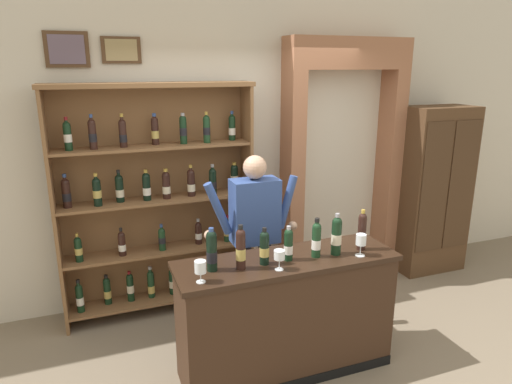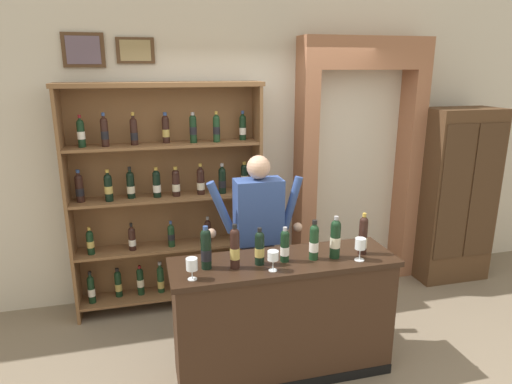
# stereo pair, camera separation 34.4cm
# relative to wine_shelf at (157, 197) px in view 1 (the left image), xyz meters

# --- Properties ---
(ground_plane) EXTENTS (14.00, 14.00, 0.02)m
(ground_plane) POSITION_rel_wine_shelf_xyz_m (0.81, -1.29, -1.16)
(ground_plane) COLOR #7A6B56
(back_wall) EXTENTS (12.00, 0.19, 3.48)m
(back_wall) POSITION_rel_wine_shelf_xyz_m (0.81, 0.32, 0.59)
(back_wall) COLOR beige
(back_wall) RESTS_ON ground
(wine_shelf) EXTENTS (1.82, 0.33, 2.19)m
(wine_shelf) POSITION_rel_wine_shelf_xyz_m (0.00, 0.00, 0.00)
(wine_shelf) COLOR brown
(wine_shelf) RESTS_ON ground
(archway_doorway) EXTENTS (1.37, 0.45, 2.61)m
(archway_doorway) POSITION_rel_wine_shelf_xyz_m (2.04, 0.19, 0.33)
(archway_doorway) COLOR #9E6647
(archway_doorway) RESTS_ON ground
(side_cabinet) EXTENTS (0.79, 0.46, 1.91)m
(side_cabinet) POSITION_rel_wine_shelf_xyz_m (3.11, -0.14, -0.19)
(side_cabinet) COLOR #4C331E
(side_cabinet) RESTS_ON ground
(tasting_counter) EXTENTS (1.69, 0.52, 0.95)m
(tasting_counter) POSITION_rel_wine_shelf_xyz_m (0.76, -1.29, -0.67)
(tasting_counter) COLOR #382316
(tasting_counter) RESTS_ON ground
(shopkeeper) EXTENTS (0.84, 0.22, 1.63)m
(shopkeeper) POSITION_rel_wine_shelf_xyz_m (0.71, -0.71, -0.15)
(shopkeeper) COLOR #2D3347
(shopkeeper) RESTS_ON ground
(tasting_bottle_chianti) EXTENTS (0.08, 0.08, 0.32)m
(tasting_bottle_chianti) POSITION_rel_wine_shelf_xyz_m (0.18, -1.29, -0.05)
(tasting_bottle_chianti) COLOR black
(tasting_bottle_chianti) RESTS_ON tasting_counter
(tasting_bottle_prosecco) EXTENTS (0.07, 0.07, 0.33)m
(tasting_bottle_prosecco) POSITION_rel_wine_shelf_xyz_m (0.38, -1.33, -0.05)
(tasting_bottle_prosecco) COLOR black
(tasting_bottle_prosecco) RESTS_ON tasting_counter
(tasting_bottle_riserva) EXTENTS (0.07, 0.07, 0.28)m
(tasting_bottle_riserva) POSITION_rel_wine_shelf_xyz_m (0.56, -1.32, -0.07)
(tasting_bottle_riserva) COLOR black
(tasting_bottle_riserva) RESTS_ON tasting_counter
(tasting_bottle_grappa) EXTENTS (0.07, 0.07, 0.26)m
(tasting_bottle_grappa) POSITION_rel_wine_shelf_xyz_m (0.75, -1.31, -0.07)
(tasting_bottle_grappa) COLOR black
(tasting_bottle_grappa) RESTS_ON tasting_counter
(tasting_bottle_vin_santo) EXTENTS (0.07, 0.07, 0.30)m
(tasting_bottle_vin_santo) POSITION_rel_wine_shelf_xyz_m (0.97, -1.33, -0.06)
(tasting_bottle_vin_santo) COLOR #19381E
(tasting_bottle_vin_santo) RESTS_ON tasting_counter
(tasting_bottle_super_tuscan) EXTENTS (0.08, 0.08, 0.32)m
(tasting_bottle_super_tuscan) POSITION_rel_wine_shelf_xyz_m (1.14, -1.34, -0.05)
(tasting_bottle_super_tuscan) COLOR black
(tasting_bottle_super_tuscan) RESTS_ON tasting_counter
(tasting_bottle_brunello) EXTENTS (0.07, 0.07, 0.32)m
(tasting_bottle_brunello) POSITION_rel_wine_shelf_xyz_m (1.37, -1.33, -0.05)
(tasting_bottle_brunello) COLOR black
(tasting_bottle_brunello) RESTS_ON tasting_counter
(wine_glass_left) EXTENTS (0.08, 0.08, 0.17)m
(wine_glass_left) POSITION_rel_wine_shelf_xyz_m (1.29, -1.43, -0.08)
(wine_glass_left) COLOR silver
(wine_glass_left) RESTS_ON tasting_counter
(wine_glass_center) EXTENTS (0.08, 0.08, 0.15)m
(wine_glass_center) POSITION_rel_wine_shelf_xyz_m (0.07, -1.44, -0.09)
(wine_glass_center) COLOR silver
(wine_glass_center) RESTS_ON tasting_counter
(wine_glass_spare) EXTENTS (0.08, 0.08, 0.15)m
(wine_glass_spare) POSITION_rel_wine_shelf_xyz_m (0.63, -1.44, -0.09)
(wine_glass_spare) COLOR silver
(wine_glass_spare) RESTS_ON tasting_counter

